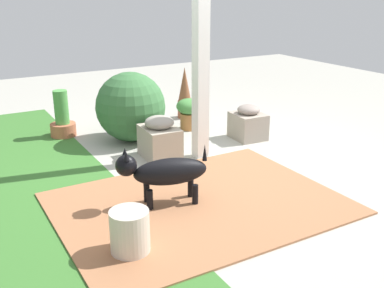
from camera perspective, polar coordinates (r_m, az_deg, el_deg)
name	(u,v)px	position (r m, az deg, el deg)	size (l,w,h in m)	color
ground_plane	(211,165)	(4.85, 2.38, -2.63)	(12.00, 12.00, 0.00)	#A8A69B
brick_path	(199,203)	(4.00, 0.87, -7.41)	(1.80, 2.40, 0.02)	#A16945
porch_pillar	(201,44)	(4.79, 1.11, 12.41)	(0.14, 0.14, 2.47)	white
stone_planter_nearest	(248,123)	(5.66, 7.01, 2.58)	(0.43, 0.38, 0.43)	gray
stone_planter_mid	(160,138)	(4.99, -4.06, 0.69)	(0.49, 0.38, 0.47)	#A09683
round_shrub	(131,107)	(5.55, -7.68, 4.62)	(0.84, 0.84, 0.84)	#356637
terracotta_pot_spiky	(185,94)	(6.50, -0.92, 6.26)	(0.20, 0.20, 0.72)	#A15539
terracotta_pot_broad	(189,111)	(5.98, -0.35, 4.09)	(0.34, 0.34, 0.41)	#A96738
terracotta_pot_tall	(62,120)	(5.93, -15.88, 2.91)	(0.32, 0.32, 0.58)	#B26142
dog	(164,172)	(3.87, -3.52, -3.46)	(0.37, 0.79, 0.54)	black
ceramic_urn	(130,232)	(3.29, -7.77, -10.86)	(0.28, 0.28, 0.33)	beige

